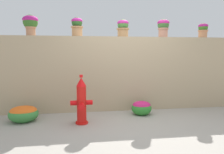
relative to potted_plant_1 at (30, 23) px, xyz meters
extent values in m
plane|color=#9B948A|center=(2.04, -1.24, -1.98)|extent=(24.00, 24.00, 0.00)
cube|color=tan|center=(2.04, 0.03, -1.13)|extent=(6.78, 0.32, 1.70)
cylinder|color=#AF7654|center=(0.00, 0.00, -0.19)|extent=(0.19, 0.19, 0.19)
cylinder|color=#AF7654|center=(0.00, 0.00, -0.11)|extent=(0.23, 0.23, 0.03)
sphere|color=#356625|center=(0.00, 0.00, 0.01)|extent=(0.31, 0.31, 0.31)
ellipsoid|color=#B72180|center=(0.00, 0.00, 0.07)|extent=(0.32, 0.32, 0.17)
cylinder|color=tan|center=(0.99, 0.04, -0.17)|extent=(0.23, 0.23, 0.22)
cylinder|color=tan|center=(0.99, 0.04, -0.07)|extent=(0.27, 0.27, 0.03)
sphere|color=#2A5924|center=(0.99, 0.04, 0.03)|extent=(0.24, 0.24, 0.24)
ellipsoid|color=#B12584|center=(0.99, 0.04, 0.07)|extent=(0.25, 0.25, 0.13)
cylinder|color=#AB7C4D|center=(2.03, 0.05, -0.18)|extent=(0.24, 0.24, 0.20)
cylinder|color=#AB7C4D|center=(2.03, 0.05, -0.10)|extent=(0.29, 0.29, 0.03)
sphere|color=#427933|center=(2.03, 0.05, 0.00)|extent=(0.25, 0.25, 0.25)
ellipsoid|color=#B42A80|center=(2.03, 0.05, 0.04)|extent=(0.26, 0.26, 0.14)
cylinder|color=tan|center=(3.01, 0.05, -0.17)|extent=(0.21, 0.21, 0.22)
cylinder|color=tan|center=(3.01, 0.05, -0.08)|extent=(0.25, 0.25, 0.03)
sphere|color=#36632D|center=(3.01, 0.05, 0.02)|extent=(0.27, 0.27, 0.27)
ellipsoid|color=#B8257A|center=(3.01, 0.05, 0.06)|extent=(0.28, 0.28, 0.15)
cylinder|color=tan|center=(4.00, 0.00, -0.19)|extent=(0.20, 0.20, 0.18)
cylinder|color=tan|center=(4.00, 0.00, -0.12)|extent=(0.23, 0.23, 0.03)
sphere|color=#377021|center=(4.00, 0.00, -0.04)|extent=(0.22, 0.22, 0.22)
ellipsoid|color=#B7237D|center=(4.00, 0.00, 0.00)|extent=(0.23, 0.23, 0.12)
cylinder|color=red|center=(1.06, -0.89, -1.97)|extent=(0.24, 0.24, 0.03)
cylinder|color=red|center=(1.06, -0.89, -1.62)|extent=(0.18, 0.18, 0.72)
cone|color=red|center=(1.06, -0.89, -1.18)|extent=(0.19, 0.19, 0.16)
cylinder|color=red|center=(1.06, -0.89, -1.08)|extent=(0.06, 0.06, 0.05)
cylinder|color=red|center=(0.91, -0.89, -1.58)|extent=(0.12, 0.09, 0.09)
cylinder|color=red|center=(1.21, -0.89, -1.58)|extent=(0.12, 0.09, 0.09)
cylinder|color=red|center=(1.06, -1.04, -1.61)|extent=(0.11, 0.13, 0.11)
ellipsoid|color=#38813A|center=(-0.07, -0.61, -1.84)|extent=(0.57, 0.51, 0.32)
ellipsoid|color=orange|center=(-0.07, -0.61, -1.77)|extent=(0.51, 0.45, 0.18)
ellipsoid|color=#2F822E|center=(2.35, -0.49, -1.84)|extent=(0.44, 0.39, 0.31)
ellipsoid|color=#C32065|center=(2.35, -0.49, -1.77)|extent=(0.39, 0.35, 0.17)
camera|label=1|loc=(1.08, -4.80, -0.65)|focal=33.66mm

